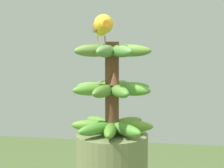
{
  "coord_description": "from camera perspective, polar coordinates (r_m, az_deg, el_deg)",
  "views": [
    {
      "loc": [
        -1.35,
        -0.22,
        1.53
      ],
      "look_at": [
        0.0,
        0.0,
        1.36
      ],
      "focal_mm": 61.26,
      "sensor_mm": 36.0,
      "label": 1
    }
  ],
  "objects": [
    {
      "name": "banana_bunch",
      "position": [
        1.38,
        -0.0,
        -0.67
      ],
      "size": [
        0.3,
        0.3,
        0.34
      ],
      "color": "brown",
      "rests_on": "banana_tree"
    },
    {
      "name": "perched_bird",
      "position": [
        1.36,
        -1.46,
        8.63
      ],
      "size": [
        0.22,
        0.1,
        0.1
      ],
      "color": "#C68933",
      "rests_on": "banana_bunch"
    }
  ]
}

